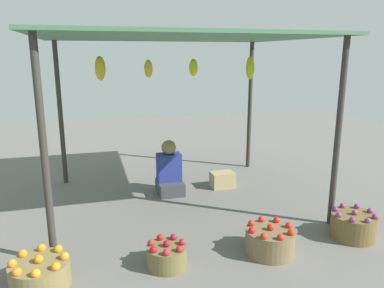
{
  "coord_description": "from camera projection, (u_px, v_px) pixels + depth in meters",
  "views": [
    {
      "loc": [
        -1.14,
        -4.71,
        1.98
      ],
      "look_at": [
        0.0,
        -0.64,
        0.95
      ],
      "focal_mm": 34.84,
      "sensor_mm": 36.0,
      "label": 1
    }
  ],
  "objects": [
    {
      "name": "ground_plane",
      "position": [
        180.0,
        200.0,
        5.17
      ],
      "size": [
        14.0,
        14.0,
        0.0
      ],
      "primitive_type": "plane",
      "color": "slate"
    },
    {
      "name": "market_stall_structure",
      "position": [
        178.0,
        47.0,
        4.69
      ],
      "size": [
        3.41,
        2.7,
        2.2
      ],
      "color": "#38332D",
      "rests_on": "ground"
    },
    {
      "name": "vendor_person",
      "position": [
        169.0,
        173.0,
        5.38
      ],
      "size": [
        0.36,
        0.44,
        0.78
      ],
      "color": "#3B3E42",
      "rests_on": "ground"
    },
    {
      "name": "basket_oranges",
      "position": [
        40.0,
        273.0,
        3.24
      ],
      "size": [
        0.51,
        0.51,
        0.29
      ],
      "color": "olive",
      "rests_on": "ground"
    },
    {
      "name": "basket_red_apples",
      "position": [
        167.0,
        255.0,
        3.54
      ],
      "size": [
        0.39,
        0.39,
        0.27
      ],
      "color": "brown",
      "rests_on": "ground"
    },
    {
      "name": "basket_red_tomatoes",
      "position": [
        270.0,
        241.0,
        3.77
      ],
      "size": [
        0.5,
        0.5,
        0.32
      ],
      "color": "brown",
      "rests_on": "ground"
    },
    {
      "name": "basket_purple_onions",
      "position": [
        353.0,
        225.0,
        4.1
      ],
      "size": [
        0.48,
        0.48,
        0.33
      ],
      "color": "brown",
      "rests_on": "ground"
    },
    {
      "name": "wooden_crate_near_vendor",
      "position": [
        222.0,
        180.0,
        5.65
      ],
      "size": [
        0.35,
        0.26,
        0.23
      ],
      "primitive_type": "cube",
      "color": "tan",
      "rests_on": "ground"
    }
  ]
}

